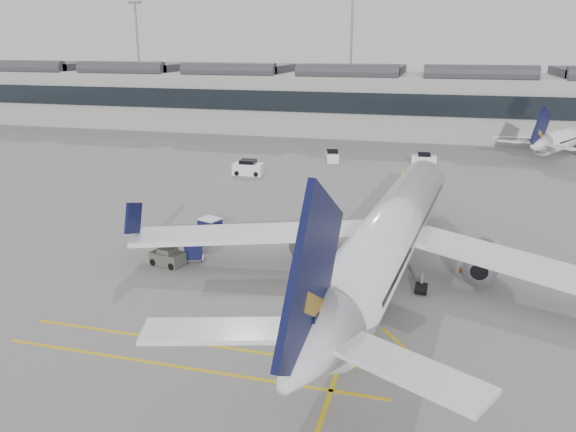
% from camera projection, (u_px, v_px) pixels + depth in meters
% --- Properties ---
extents(ground, '(220.00, 220.00, 0.00)m').
position_uv_depth(ground, '(231.00, 274.00, 42.09)').
color(ground, gray).
rests_on(ground, ground).
extents(terminal, '(200.00, 20.45, 12.40)m').
position_uv_depth(terminal, '(364.00, 100.00, 106.56)').
color(terminal, '#9E9E99').
rests_on(terminal, ground).
extents(light_masts, '(113.00, 0.60, 25.45)m').
position_uv_depth(light_masts, '(367.00, 53.00, 117.46)').
color(light_masts, slate).
rests_on(light_masts, ground).
extents(apron_markings, '(0.25, 60.00, 0.01)m').
position_uv_depth(apron_markings, '(380.00, 242.00, 48.82)').
color(apron_markings, gold).
rests_on(apron_markings, ground).
extents(airliner_main, '(39.62, 43.48, 11.57)m').
position_uv_depth(airliner_main, '(390.00, 234.00, 40.48)').
color(airliner_main, white).
rests_on(airliner_main, ground).
extents(airliner_far, '(25.70, 28.34, 8.39)m').
position_uv_depth(airliner_far, '(571.00, 137.00, 87.60)').
color(airliner_far, white).
rests_on(airliner_far, ground).
extents(belt_loader, '(4.48, 2.14, 1.78)m').
position_uv_depth(belt_loader, '(373.00, 257.00, 43.99)').
color(belt_loader, '#BBB9B2').
rests_on(belt_loader, ground).
extents(baggage_cart_a, '(2.13, 1.87, 1.96)m').
position_uv_depth(baggage_cart_a, '(323.00, 225.00, 50.03)').
color(baggage_cart_a, gray).
rests_on(baggage_cart_a, ground).
extents(baggage_cart_b, '(1.88, 1.74, 1.59)m').
position_uv_depth(baggage_cart_b, '(327.00, 229.00, 49.73)').
color(baggage_cart_b, gray).
rests_on(baggage_cart_b, ground).
extents(baggage_cart_c, '(2.23, 2.03, 1.93)m').
position_uv_depth(baggage_cart_c, '(210.00, 228.00, 49.30)').
color(baggage_cart_c, gray).
rests_on(baggage_cart_c, ground).
extents(baggage_cart_d, '(1.87, 1.72, 1.59)m').
position_uv_depth(baggage_cart_d, '(193.00, 250.00, 44.62)').
color(baggage_cart_d, gray).
rests_on(baggage_cart_d, ground).
extents(ramp_agent_a, '(0.68, 0.57, 1.61)m').
position_uv_depth(ramp_agent_a, '(307.00, 229.00, 49.83)').
color(ramp_agent_a, orange).
rests_on(ramp_agent_a, ground).
extents(ramp_agent_b, '(1.07, 1.00, 1.75)m').
position_uv_depth(ramp_agent_b, '(323.00, 244.00, 45.95)').
color(ramp_agent_b, '#FF5B0D').
rests_on(ramp_agent_b, ground).
extents(pushback_tug, '(2.81, 2.08, 1.41)m').
position_uv_depth(pushback_tug, '(168.00, 257.00, 43.74)').
color(pushback_tug, '#4B4F43').
rests_on(pushback_tug, ground).
extents(safety_cone_nose, '(0.38, 0.38, 0.53)m').
position_uv_depth(safety_cone_nose, '(397.00, 206.00, 58.78)').
color(safety_cone_nose, '#F24C0A').
rests_on(safety_cone_nose, ground).
extents(safety_cone_engine, '(0.33, 0.33, 0.46)m').
position_uv_depth(safety_cone_engine, '(461.00, 269.00, 42.47)').
color(safety_cone_engine, '#F24C0A').
rests_on(safety_cone_engine, ground).
extents(service_van_left, '(3.95, 2.09, 2.00)m').
position_uv_depth(service_van_left, '(248.00, 168.00, 73.33)').
color(service_van_left, white).
rests_on(service_van_left, ground).
extents(service_van_mid, '(2.50, 3.68, 1.73)m').
position_uv_depth(service_van_mid, '(332.00, 156.00, 81.32)').
color(service_van_mid, white).
rests_on(service_van_mid, ground).
extents(service_van_right, '(3.55, 1.99, 1.76)m').
position_uv_depth(service_van_right, '(424.00, 160.00, 78.99)').
color(service_van_right, white).
rests_on(service_van_right, ground).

